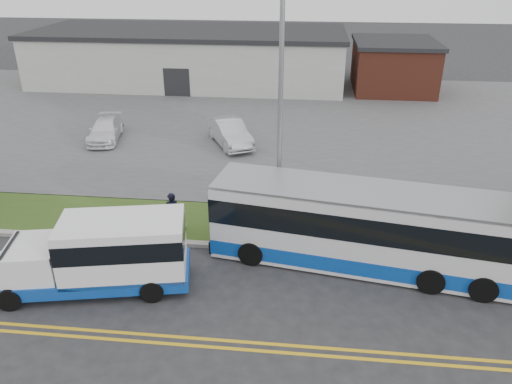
# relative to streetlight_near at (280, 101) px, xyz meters

# --- Properties ---
(ground) EXTENTS (140.00, 140.00, 0.00)m
(ground) POSITION_rel_streetlight_near_xyz_m (-3.00, -2.73, -5.23)
(ground) COLOR #28282B
(ground) RESTS_ON ground
(lane_line_north) EXTENTS (70.00, 0.12, 0.01)m
(lane_line_north) POSITION_rel_streetlight_near_xyz_m (-3.00, -6.58, -5.23)
(lane_line_north) COLOR gold
(lane_line_north) RESTS_ON ground
(lane_line_south) EXTENTS (70.00, 0.12, 0.01)m
(lane_line_south) POSITION_rel_streetlight_near_xyz_m (-3.00, -6.88, -5.23)
(lane_line_south) COLOR gold
(lane_line_south) RESTS_ON ground
(curb) EXTENTS (80.00, 0.30, 0.15)m
(curb) POSITION_rel_streetlight_near_xyz_m (-3.00, -1.63, -5.16)
(curb) COLOR #9E9B93
(curb) RESTS_ON ground
(verge) EXTENTS (80.00, 3.30, 0.10)m
(verge) POSITION_rel_streetlight_near_xyz_m (-3.00, 0.17, -5.18)
(verge) COLOR #364D19
(verge) RESTS_ON ground
(parking_lot) EXTENTS (80.00, 25.00, 0.10)m
(parking_lot) POSITION_rel_streetlight_near_xyz_m (-3.00, 14.27, -5.18)
(parking_lot) COLOR #4C4C4F
(parking_lot) RESTS_ON ground
(commercial_building) EXTENTS (25.40, 10.40, 4.35)m
(commercial_building) POSITION_rel_streetlight_near_xyz_m (-9.00, 24.27, -3.05)
(commercial_building) COLOR #9E9E99
(commercial_building) RESTS_ON ground
(brick_wing) EXTENTS (6.30, 7.30, 3.90)m
(brick_wing) POSITION_rel_streetlight_near_xyz_m (7.50, 23.27, -3.27)
(brick_wing) COLOR brown
(brick_wing) RESTS_ON ground
(streetlight_near) EXTENTS (0.35, 1.53, 9.50)m
(streetlight_near) POSITION_rel_streetlight_near_xyz_m (0.00, 0.00, 0.00)
(streetlight_near) COLOR gray
(streetlight_near) RESTS_ON verge
(shuttle_bus) EXTENTS (6.61, 3.24, 2.44)m
(shuttle_bus) POSITION_rel_streetlight_near_xyz_m (-5.31, -4.40, -3.93)
(shuttle_bus) COLOR #0E3D97
(shuttle_bus) RESTS_ON ground
(transit_bus) EXTENTS (10.59, 4.02, 2.87)m
(transit_bus) POSITION_rel_streetlight_near_xyz_m (2.99, -2.13, -3.78)
(transit_bus) COLOR silver
(transit_bus) RESTS_ON ground
(pedestrian) EXTENTS (0.73, 0.66, 1.67)m
(pedestrian) POSITION_rel_streetlight_near_xyz_m (-4.07, -0.83, -4.30)
(pedestrian) COLOR black
(pedestrian) RESTS_ON verge
(parked_car_a) EXTENTS (3.32, 4.51, 1.42)m
(parked_car_a) POSITION_rel_streetlight_near_xyz_m (-3.36, 9.18, -4.42)
(parked_car_a) COLOR silver
(parked_car_a) RESTS_ON parking_lot
(parked_car_b) EXTENTS (2.35, 4.26, 1.17)m
(parked_car_b) POSITION_rel_streetlight_near_xyz_m (-10.71, 9.21, -4.55)
(parked_car_b) COLOR white
(parked_car_b) RESTS_ON parking_lot
(grocery_bag_left) EXTENTS (0.32, 0.32, 0.32)m
(grocery_bag_left) POSITION_rel_streetlight_near_xyz_m (-4.37, -1.08, -4.97)
(grocery_bag_left) COLOR white
(grocery_bag_left) RESTS_ON verge
(grocery_bag_right) EXTENTS (0.32, 0.32, 0.32)m
(grocery_bag_right) POSITION_rel_streetlight_near_xyz_m (-3.77, -0.58, -4.97)
(grocery_bag_right) COLOR white
(grocery_bag_right) RESTS_ON verge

